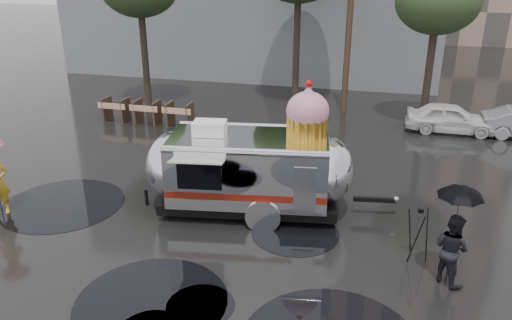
# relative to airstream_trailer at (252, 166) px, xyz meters

# --- Properties ---
(ground) EXTENTS (120.00, 120.00, 0.00)m
(ground) POSITION_rel_airstream_trailer_xyz_m (-0.92, -3.34, -1.36)
(ground) COLOR black
(ground) RESTS_ON ground
(puddles) EXTENTS (11.74, 7.25, 0.01)m
(puddles) POSITION_rel_airstream_trailer_xyz_m (-0.84, -3.24, -1.35)
(puddles) COLOR black
(puddles) RESTS_ON ground
(utility_pole) EXTENTS (1.60, 0.28, 9.00)m
(utility_pole) POSITION_rel_airstream_trailer_xyz_m (1.58, 10.66, 3.26)
(utility_pole) COLOR #473323
(utility_pole) RESTS_ON ground
(tree_right) EXTENTS (3.36, 3.36, 6.42)m
(tree_right) POSITION_rel_airstream_trailer_xyz_m (5.08, 9.66, 3.70)
(tree_right) COLOR #382D26
(tree_right) RESTS_ON ground
(barricade_row) EXTENTS (4.30, 0.80, 1.00)m
(barricade_row) POSITION_rel_airstream_trailer_xyz_m (-6.47, 6.63, -0.84)
(barricade_row) COLOR #473323
(barricade_row) RESTS_ON ground
(airstream_trailer) EXTENTS (7.13, 3.41, 3.87)m
(airstream_trailer) POSITION_rel_airstream_trailer_xyz_m (0.00, 0.00, 0.00)
(airstream_trailer) COLOR silver
(airstream_trailer) RESTS_ON ground
(person_right) EXTENTS (0.88, 0.87, 1.66)m
(person_right) POSITION_rel_airstream_trailer_xyz_m (5.05, -2.18, -0.53)
(person_right) COLOR black
(person_right) RESTS_ON ground
(umbrella_black) EXTENTS (1.17, 1.17, 2.35)m
(umbrella_black) POSITION_rel_airstream_trailer_xyz_m (5.05, -2.18, 0.59)
(umbrella_black) COLOR black
(umbrella_black) RESTS_ON ground
(tripod) EXTENTS (0.54, 0.53, 1.34)m
(tripod) POSITION_rel_airstream_trailer_xyz_m (4.40, -1.41, -0.60)
(tripod) COLOR black
(tripod) RESTS_ON ground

